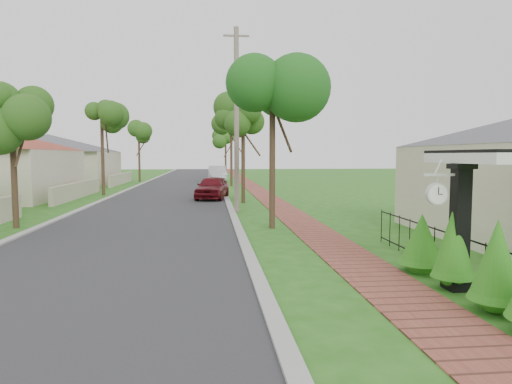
{
  "coord_description": "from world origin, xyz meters",
  "views": [
    {
      "loc": [
        -0.37,
        -9.48,
        2.67
      ],
      "look_at": [
        1.11,
        5.03,
        1.5
      ],
      "focal_mm": 32.0,
      "sensor_mm": 36.0,
      "label": 1
    }
  ],
  "objects_px": {
    "parked_car_white": "(217,174)",
    "near_tree": "(272,93)",
    "utility_pole": "(237,120)",
    "parked_car_red": "(212,188)",
    "porch_post": "(459,234)",
    "station_clock": "(437,192)"
  },
  "relations": [
    {
      "from": "utility_pole",
      "to": "station_clock",
      "type": "bearing_deg",
      "value": -76.35
    },
    {
      "from": "parked_car_white",
      "to": "near_tree",
      "type": "xyz_separation_m",
      "value": [
        1.5,
        -29.92,
        4.12
      ]
    },
    {
      "from": "near_tree",
      "to": "station_clock",
      "type": "distance_m",
      "value": 8.81
    },
    {
      "from": "utility_pole",
      "to": "near_tree",
      "type": "bearing_deg",
      "value": -78.65
    },
    {
      "from": "porch_post",
      "to": "station_clock",
      "type": "xyz_separation_m",
      "value": [
        -0.49,
        -0.01,
        0.83
      ]
    },
    {
      "from": "utility_pole",
      "to": "station_clock",
      "type": "distance_m",
      "value": 13.59
    },
    {
      "from": "parked_car_white",
      "to": "near_tree",
      "type": "bearing_deg",
      "value": -89.34
    },
    {
      "from": "porch_post",
      "to": "station_clock",
      "type": "distance_m",
      "value": 0.97
    },
    {
      "from": "near_tree",
      "to": "utility_pole",
      "type": "bearing_deg",
      "value": 101.35
    },
    {
      "from": "porch_post",
      "to": "parked_car_red",
      "type": "bearing_deg",
      "value": 103.74
    },
    {
      "from": "parked_car_white",
      "to": "utility_pole",
      "type": "bearing_deg",
      "value": -91.06
    },
    {
      "from": "parked_car_white",
      "to": "station_clock",
      "type": "bearing_deg",
      "value": -86.71
    },
    {
      "from": "parked_car_red",
      "to": "parked_car_white",
      "type": "bearing_deg",
      "value": 98.58
    },
    {
      "from": "porch_post",
      "to": "parked_car_white",
      "type": "bearing_deg",
      "value": 96.25
    },
    {
      "from": "parked_car_red",
      "to": "near_tree",
      "type": "distance_m",
      "value": 12.43
    },
    {
      "from": "utility_pole",
      "to": "station_clock",
      "type": "relative_size",
      "value": 11.71
    },
    {
      "from": "parked_car_white",
      "to": "parked_car_red",
      "type": "bearing_deg",
      "value": -94.13
    },
    {
      "from": "near_tree",
      "to": "utility_pole",
      "type": "relative_size",
      "value": 0.72
    },
    {
      "from": "parked_car_white",
      "to": "near_tree",
      "type": "distance_m",
      "value": 30.24
    },
    {
      "from": "porch_post",
      "to": "parked_car_white",
      "type": "distance_m",
      "value": 38.15
    },
    {
      "from": "parked_car_red",
      "to": "station_clock",
      "type": "relative_size",
      "value": 5.65
    },
    {
      "from": "porch_post",
      "to": "near_tree",
      "type": "relative_size",
      "value": 0.41
    }
  ]
}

